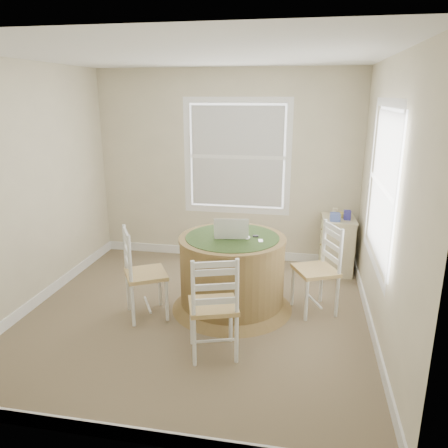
% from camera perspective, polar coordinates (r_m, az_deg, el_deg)
% --- Properties ---
extents(room, '(3.64, 3.64, 2.64)m').
position_cam_1_polar(room, '(4.41, -1.41, 4.00)').
color(room, '#7F7050').
rests_on(room, ground).
extents(round_table, '(1.32, 1.32, 0.82)m').
position_cam_1_polar(round_table, '(4.73, 1.07, -5.99)').
color(round_table, olive).
rests_on(round_table, ground).
extents(chair_left, '(0.56, 0.56, 0.95)m').
position_cam_1_polar(chair_left, '(4.62, -10.17, -6.41)').
color(chair_left, white).
rests_on(chair_left, ground).
extents(chair_near, '(0.52, 0.51, 0.95)m').
position_cam_1_polar(chair_near, '(3.91, -1.42, -10.56)').
color(chair_near, white).
rests_on(chair_near, ground).
extents(chair_right, '(0.54, 0.55, 0.95)m').
position_cam_1_polar(chair_right, '(4.74, 11.87, -5.89)').
color(chair_right, white).
rests_on(chair_right, ground).
extents(laptop, '(0.40, 0.37, 0.25)m').
position_cam_1_polar(laptop, '(4.59, 0.96, -1.31)').
color(laptop, white).
rests_on(laptop, round_table).
extents(mouse, '(0.08, 0.11, 0.04)m').
position_cam_1_polar(mouse, '(4.56, 3.02, -1.79)').
color(mouse, white).
rests_on(mouse, round_table).
extents(phone, '(0.06, 0.10, 0.02)m').
position_cam_1_polar(phone, '(4.49, 4.81, -2.25)').
color(phone, '#B7BABF').
rests_on(phone, round_table).
extents(keys, '(0.07, 0.06, 0.02)m').
position_cam_1_polar(keys, '(4.61, 4.13, -1.65)').
color(keys, black).
rests_on(keys, round_table).
extents(corner_chest, '(0.44, 0.58, 0.74)m').
position_cam_1_polar(corner_chest, '(5.90, 14.49, -2.64)').
color(corner_chest, beige).
rests_on(corner_chest, ground).
extents(tissue_box, '(0.13, 0.13, 0.10)m').
position_cam_1_polar(tissue_box, '(5.64, 14.34, 0.91)').
color(tissue_box, '#4F64B6').
rests_on(tissue_box, corner_chest).
extents(box_yellow, '(0.15, 0.11, 0.06)m').
position_cam_1_polar(box_yellow, '(5.82, 15.25, 1.12)').
color(box_yellow, gold).
rests_on(box_yellow, corner_chest).
extents(box_blue, '(0.08, 0.08, 0.12)m').
position_cam_1_polar(box_blue, '(5.73, 15.76, 1.14)').
color(box_blue, navy).
rests_on(box_blue, corner_chest).
extents(cup_cream, '(0.07, 0.07, 0.09)m').
position_cam_1_polar(cup_cream, '(5.90, 14.32, 1.55)').
color(cup_cream, beige).
rests_on(cup_cream, corner_chest).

